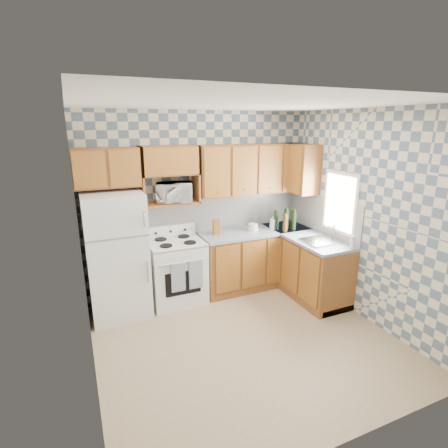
{
  "coord_description": "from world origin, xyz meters",
  "views": [
    {
      "loc": [
        -1.71,
        -3.26,
        2.5
      ],
      "look_at": [
        0.05,
        0.75,
        1.25
      ],
      "focal_mm": 28.0,
      "sensor_mm": 36.0,
      "label": 1
    }
  ],
  "objects_px": {
    "microwave": "(174,192)",
    "electric_kettle": "(274,224)",
    "refrigerator": "(117,255)",
    "stove_body": "(176,272)"
  },
  "relations": [
    {
      "from": "refrigerator",
      "to": "electric_kettle",
      "type": "height_order",
      "value": "refrigerator"
    },
    {
      "from": "refrigerator",
      "to": "stove_body",
      "type": "relative_size",
      "value": 1.87
    },
    {
      "from": "refrigerator",
      "to": "stove_body",
      "type": "height_order",
      "value": "refrigerator"
    },
    {
      "from": "refrigerator",
      "to": "electric_kettle",
      "type": "distance_m",
      "value": 2.4
    },
    {
      "from": "microwave",
      "to": "electric_kettle",
      "type": "distance_m",
      "value": 1.64
    },
    {
      "from": "stove_body",
      "to": "microwave",
      "type": "bearing_deg",
      "value": 69.78
    },
    {
      "from": "stove_body",
      "to": "electric_kettle",
      "type": "relative_size",
      "value": 5.36
    },
    {
      "from": "microwave",
      "to": "electric_kettle",
      "type": "relative_size",
      "value": 2.93
    },
    {
      "from": "stove_body",
      "to": "microwave",
      "type": "height_order",
      "value": "microwave"
    },
    {
      "from": "stove_body",
      "to": "electric_kettle",
      "type": "height_order",
      "value": "electric_kettle"
    }
  ]
}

